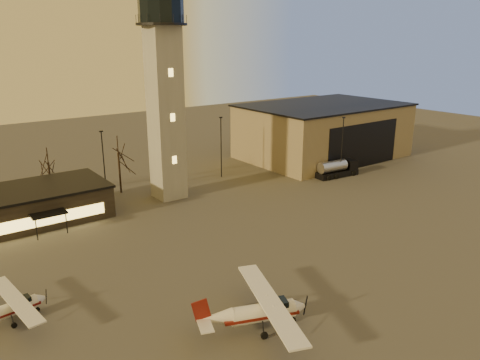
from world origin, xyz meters
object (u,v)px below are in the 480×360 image
object	(u,v)px
control_tower	(164,84)
cessna_rear	(13,311)
hangar	(323,131)
fuel_truck	(337,170)
cessna_front	(265,315)
terminal	(2,210)

from	to	relation	value
control_tower	cessna_rear	distance (m)	36.16
hangar	fuel_truck	world-z (taller)	hangar
control_tower	cessna_front	xyz separation A→B (m)	(-9.43, -33.61, -15.14)
cessna_front	fuel_truck	bearing A→B (deg)	55.48
terminal	cessna_rear	size ratio (longest dim) A/B	2.61
fuel_truck	hangar	bearing A→B (deg)	60.07
cessna_front	terminal	bearing A→B (deg)	129.81
control_tower	fuel_truck	world-z (taller)	control_tower
hangar	cessna_front	world-z (taller)	hangar
terminal	cessna_front	size ratio (longest dim) A/B	2.07
hangar	cessna_front	xyz separation A→B (m)	(-45.43, -37.59, -3.97)
hangar	cessna_rear	distance (m)	66.30
control_tower	hangar	bearing A→B (deg)	6.31
control_tower	cessna_front	world-z (taller)	control_tower
control_tower	terminal	bearing A→B (deg)	174.85
control_tower	cessna_rear	size ratio (longest dim) A/B	3.35
cessna_front	fuel_truck	distance (m)	45.46
cessna_front	control_tower	bearing A→B (deg)	94.69
terminal	fuel_truck	xyz separation A→B (m)	(49.75, -9.45, -1.02)
control_tower	cessna_front	bearing A→B (deg)	-105.68
control_tower	terminal	xyz separation A→B (m)	(-21.99, 1.98, -14.17)
terminal	fuel_truck	world-z (taller)	terminal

